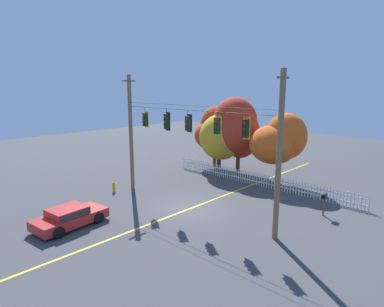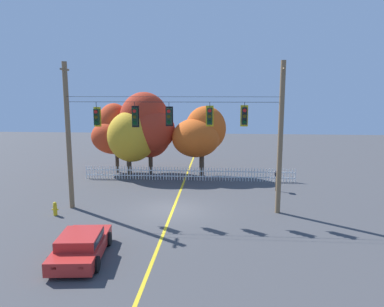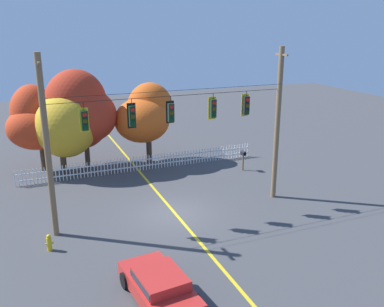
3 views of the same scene
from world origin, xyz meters
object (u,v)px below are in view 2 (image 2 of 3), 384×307
autumn_maple_far_west (200,134)px  roadside_mailbox (276,175)px  traffic_signal_westbound_side (169,116)px  traffic_signal_northbound_primary (135,117)px  autumn_maple_near_fence (115,132)px  fire_hydrant (55,209)px  parked_car (81,245)px  autumn_maple_mid (130,136)px  traffic_signal_eastbound_side (244,116)px  traffic_signal_southbound_primary (97,117)px  autumn_oak_far_east (148,127)px  traffic_signal_northbound_secondary (210,116)px

autumn_maple_far_west → roadside_mailbox: size_ratio=4.11×
traffic_signal_westbound_side → roadside_mailbox: size_ratio=0.99×
traffic_signal_northbound_primary → roadside_mailbox: traffic_signal_northbound_primary is taller
autumn_maple_near_fence → fire_hydrant: 11.98m
parked_car → roadside_mailbox: (9.87, 11.56, 0.55)m
traffic_signal_northbound_primary → autumn_maple_mid: bearing=105.7°
traffic_signal_westbound_side → roadside_mailbox: 9.57m
traffic_signal_eastbound_side → autumn_maple_mid: traffic_signal_eastbound_side is taller
traffic_signal_northbound_primary → parked_car: (-0.91, -6.74, -4.97)m
traffic_signal_eastbound_side → autumn_maple_far_west: traffic_signal_eastbound_side is taller
traffic_signal_southbound_primary → traffic_signal_northbound_primary: (2.27, 0.00, 0.03)m
autumn_maple_far_west → parked_car: size_ratio=1.37×
autumn_maple_near_fence → autumn_maple_mid: size_ratio=1.10×
traffic_signal_southbound_primary → traffic_signal_eastbound_side: size_ratio=1.05×
autumn_maple_far_west → fire_hydrant: size_ratio=7.31×
traffic_signal_southbound_primary → roadside_mailbox: 12.99m
traffic_signal_eastbound_side → roadside_mailbox: size_ratio=0.98×
traffic_signal_northbound_primary → autumn_maple_near_fence: 11.11m
autumn_oak_far_east → traffic_signal_eastbound_side: bearing=-52.5°
roadside_mailbox → autumn_maple_far_west: bearing=142.0°
traffic_signal_southbound_primary → autumn_oak_far_east: (1.12, 9.68, -1.49)m
autumn_oak_far_east → autumn_maple_far_west: autumn_oak_far_east is taller
autumn_maple_far_west → parked_car: (-4.20, -15.99, -2.91)m
traffic_signal_eastbound_side → autumn_maple_far_west: (-2.99, 9.26, -2.13)m
traffic_signal_northbound_secondary → autumn_oak_far_east: bearing=119.5°
traffic_signal_southbound_primary → autumn_maple_far_west: 10.99m
autumn_maple_mid → autumn_maple_far_west: autumn_maple_far_west is taller
traffic_signal_northbound_primary → autumn_maple_near_fence: size_ratio=0.25×
traffic_signal_westbound_side → autumn_maple_near_fence: 12.00m
traffic_signal_northbound_primary → traffic_signal_westbound_side: same height
parked_car → roadside_mailbox: roadside_mailbox is taller
traffic_signal_westbound_side → autumn_maple_mid: bearing=116.7°
parked_car → fire_hydrant: parked_car is taller
fire_hydrant → traffic_signal_eastbound_side: bearing=7.8°
autumn_maple_mid → traffic_signal_northbound_secondary: bearing=-52.6°
traffic_signal_westbound_side → traffic_signal_northbound_primary: bearing=180.0°
traffic_signal_northbound_secondary → autumn_maple_near_fence: traffic_signal_northbound_secondary is taller
autumn_maple_near_fence → autumn_maple_far_west: 7.51m
traffic_signal_westbound_side → autumn_oak_far_east: (-3.14, 9.68, -1.54)m
traffic_signal_westbound_side → fire_hydrant: (-6.43, -1.47, -5.21)m
autumn_maple_far_west → parked_car: 16.79m
traffic_signal_southbound_primary → traffic_signal_westbound_side: same height
traffic_signal_southbound_primary → traffic_signal_northbound_secondary: size_ratio=1.04×
autumn_oak_far_east → parked_car: 16.78m
autumn_maple_near_fence → autumn_maple_far_west: autumn_maple_near_fence is taller
traffic_signal_northbound_primary → autumn_maple_mid: traffic_signal_northbound_primary is taller
traffic_signal_northbound_secondary → autumn_maple_mid: (-6.83, 8.93, -2.27)m
autumn_maple_far_west → autumn_maple_mid: bearing=-176.8°
traffic_signal_eastbound_side → parked_car: traffic_signal_eastbound_side is taller
traffic_signal_eastbound_side → autumn_oak_far_east: bearing=127.5°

